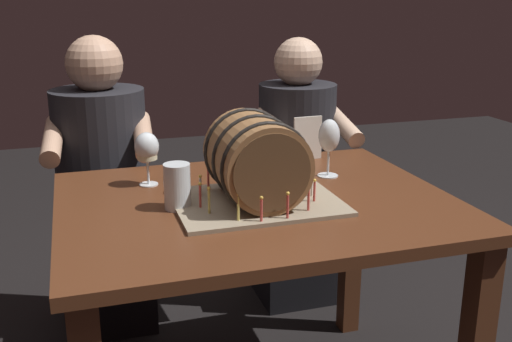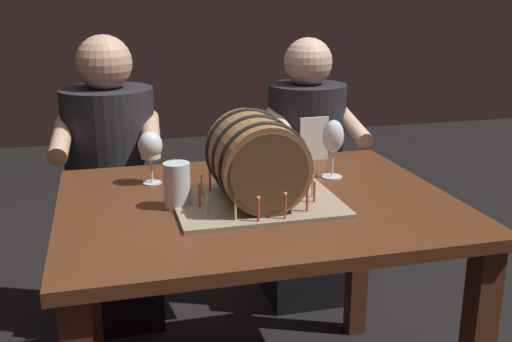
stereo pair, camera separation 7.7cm
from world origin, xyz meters
The scene contains 9 objects.
dining_table centered at (0.00, 0.00, 0.64)m, with size 1.16×0.91×0.76m.
barrel_cake centered at (-0.01, -0.04, 0.88)m, with size 0.48×0.37×0.27m.
wine_glass_empty centered at (0.30, 0.15, 0.89)m, with size 0.07×0.07×0.20m.
wine_glass_white centered at (-0.29, 0.24, 0.88)m, with size 0.08×0.08×0.17m.
wine_glass_rose centered at (0.11, 0.27, 0.88)m, with size 0.07×0.07×0.18m.
beer_pint centered at (-0.24, -0.01, 0.82)m, with size 0.08×0.08×0.13m.
menu_card centered at (0.31, 0.37, 0.84)m, with size 0.11×0.01×0.16m, color silver.
person_seated_left centered at (-0.41, 0.74, 0.57)m, with size 0.42×0.50×1.20m.
person_seated_right centered at (0.41, 0.74, 0.54)m, with size 0.37×0.46×1.18m.
Camera 2 is at (-0.43, -1.64, 1.36)m, focal length 42.02 mm.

